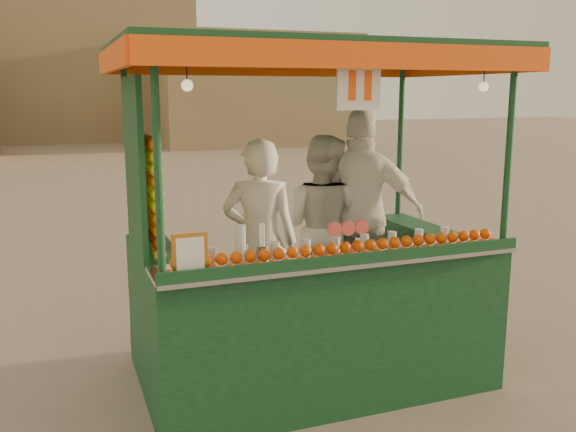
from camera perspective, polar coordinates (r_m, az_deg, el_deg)
name	(u,v)px	position (r m, az deg, el deg)	size (l,w,h in m)	color
ground	(314,365)	(5.74, 2.40, -13.45)	(90.00, 90.00, 0.00)	#705F50
building_right	(252,90)	(30.18, -3.32, 11.40)	(9.00, 6.00, 5.00)	olive
building_center	(47,70)	(34.81, -21.13, 12.31)	(14.00, 7.00, 7.00)	olive
juice_cart	(304,279)	(5.13, 1.51, -5.81)	(3.03, 1.97, 2.76)	#0D331B
vendor_left	(260,242)	(5.18, -2.58, -2.35)	(0.74, 0.63, 1.72)	white
vendor_middle	(321,227)	(5.78, 3.06, -1.00)	(1.04, 1.04, 1.70)	silver
vendor_right	(362,214)	(5.80, 6.74, 0.16)	(1.22, 0.99, 1.94)	white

